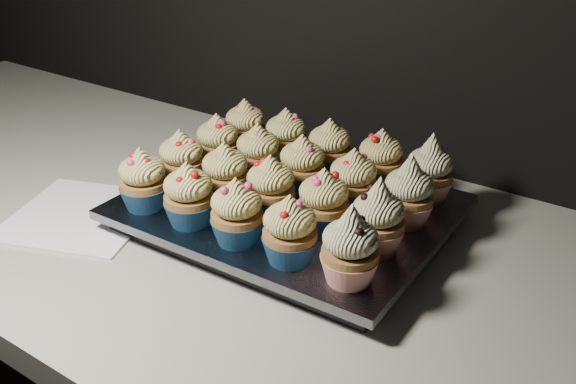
{
  "coord_description": "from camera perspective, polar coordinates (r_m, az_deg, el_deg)",
  "views": [
    {
      "loc": [
        0.23,
        1.12,
        1.34
      ],
      "look_at": [
        -0.19,
        1.74,
        0.95
      ],
      "focal_mm": 40.0,
      "sensor_mm": 36.0,
      "label": 1
    }
  ],
  "objects": [
    {
      "name": "cupcake_4",
      "position": [
        0.68,
        5.54,
        -5.05
      ],
      "size": [
        0.06,
        0.06,
        0.1
      ],
      "color": "red",
      "rests_on": "foil_lining"
    },
    {
      "name": "cupcake_8",
      "position": [
        0.77,
        3.17,
        -0.97
      ],
      "size": [
        0.06,
        0.06,
        0.08
      ],
      "color": "navy",
      "rests_on": "foil_lining"
    },
    {
      "name": "baking_tray",
      "position": [
        0.86,
        0.0,
        -2.3
      ],
      "size": [
        0.39,
        0.3,
        0.02
      ],
      "primitive_type": "cube",
      "rotation": [
        0.0,
        0.0,
        0.02
      ],
      "color": "black",
      "rests_on": "worktop"
    },
    {
      "name": "worktop",
      "position": [
        0.78,
        10.42,
        -9.4
      ],
      "size": [
        2.44,
        0.64,
        0.04
      ],
      "primitive_type": "cube",
      "color": "beige",
      "rests_on": "cabinet"
    },
    {
      "name": "cupcake_19",
      "position": [
        0.87,
        12.46,
        1.81
      ],
      "size": [
        0.06,
        0.06,
        0.1
      ],
      "color": "red",
      "rests_on": "foil_lining"
    },
    {
      "name": "cupcake_16",
      "position": [
        0.96,
        -0.18,
        4.89
      ],
      "size": [
        0.06,
        0.06,
        0.08
      ],
      "color": "navy",
      "rests_on": "foil_lining"
    },
    {
      "name": "cupcake_5",
      "position": [
        0.89,
        -9.43,
        2.75
      ],
      "size": [
        0.06,
        0.06,
        0.08
      ],
      "color": "navy",
      "rests_on": "foil_lining"
    },
    {
      "name": "cupcake_9",
      "position": [
        0.74,
        7.99,
        -2.43
      ],
      "size": [
        0.06,
        0.06,
        0.1
      ],
      "color": "red",
      "rests_on": "foil_lining"
    },
    {
      "name": "cupcake_6",
      "position": [
        0.85,
        -5.59,
        1.57
      ],
      "size": [
        0.06,
        0.06,
        0.08
      ],
      "color": "navy",
      "rests_on": "foil_lining"
    },
    {
      "name": "cupcake_10",
      "position": [
        0.94,
        -6.26,
        4.31
      ],
      "size": [
        0.06,
        0.06,
        0.08
      ],
      "color": "navy",
      "rests_on": "foil_lining"
    },
    {
      "name": "cupcake_11",
      "position": [
        0.9,
        -2.67,
        3.39
      ],
      "size": [
        0.06,
        0.06,
        0.08
      ],
      "color": "navy",
      "rests_on": "foil_lining"
    },
    {
      "name": "cupcake_13",
      "position": [
        0.83,
        5.8,
        0.96
      ],
      "size": [
        0.06,
        0.06,
        0.08
      ],
      "color": "navy",
      "rests_on": "foil_lining"
    },
    {
      "name": "cupcake_14",
      "position": [
        0.8,
        10.65,
        -0.16
      ],
      "size": [
        0.06,
        0.06,
        0.1
      ],
      "color": "red",
      "rests_on": "foil_lining"
    },
    {
      "name": "cupcake_2",
      "position": [
        0.75,
        -4.57,
        -1.9
      ],
      "size": [
        0.06,
        0.06,
        0.08
      ],
      "color": "navy",
      "rests_on": "foil_lining"
    },
    {
      "name": "cupcake_12",
      "position": [
        0.86,
        1.27,
        2.31
      ],
      "size": [
        0.06,
        0.06,
        0.08
      ],
      "color": "navy",
      "rests_on": "foil_lining"
    },
    {
      "name": "cupcake_18",
      "position": [
        0.89,
        8.22,
        2.84
      ],
      "size": [
        0.06,
        0.06,
        0.08
      ],
      "color": "navy",
      "rests_on": "foil_lining"
    },
    {
      "name": "foil_lining",
      "position": [
        0.85,
        0.0,
        -1.31
      ],
      "size": [
        0.42,
        0.33,
        0.01
      ],
      "primitive_type": "cube",
      "rotation": [
        0.0,
        0.0,
        0.02
      ],
      "color": "silver",
      "rests_on": "baking_tray"
    },
    {
      "name": "cupcake_7",
      "position": [
        0.81,
        -1.54,
        0.31
      ],
      "size": [
        0.06,
        0.06,
        0.08
      ],
      "color": "navy",
      "rests_on": "foil_lining"
    },
    {
      "name": "cupcake_1",
      "position": [
        0.8,
        -8.82,
        -0.36
      ],
      "size": [
        0.06,
        0.06,
        0.08
      ],
      "color": "navy",
      "rests_on": "foil_lining"
    },
    {
      "name": "cupcake_0",
      "position": [
        0.85,
        -12.76,
        0.99
      ],
      "size": [
        0.06,
        0.06,
        0.08
      ],
      "color": "navy",
      "rests_on": "foil_lining"
    },
    {
      "name": "cupcake_15",
      "position": [
        1.0,
        -3.82,
        5.76
      ],
      "size": [
        0.06,
        0.06,
        0.08
      ],
      "color": "navy",
      "rests_on": "foil_lining"
    },
    {
      "name": "cupcake_3",
      "position": [
        0.71,
        0.17,
        -3.53
      ],
      "size": [
        0.06,
        0.06,
        0.08
      ],
      "color": "navy",
      "rests_on": "foil_lining"
    },
    {
      "name": "napkin",
      "position": [
        0.93,
        -17.85,
        -2.0
      ],
      "size": [
        0.24,
        0.24,
        0.0
      ],
      "primitive_type": "cube",
      "rotation": [
        0.0,
        0.0,
        0.36
      ],
      "color": "white",
      "rests_on": "worktop"
    },
    {
      "name": "cupcake_17",
      "position": [
        0.92,
        3.69,
        3.86
      ],
      "size": [
        0.06,
        0.06,
        0.08
      ],
      "color": "navy",
      "rests_on": "foil_lining"
    }
  ]
}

